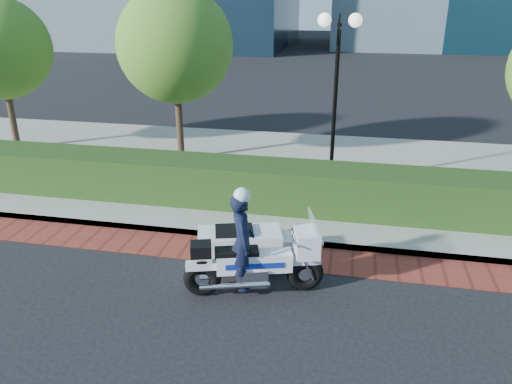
# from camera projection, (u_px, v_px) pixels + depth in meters

# --- Properties ---
(ground) EXTENTS (120.00, 120.00, 0.00)m
(ground) POSITION_uv_depth(u_px,v_px,m) (251.00, 298.00, 8.45)
(ground) COLOR black
(ground) RESTS_ON ground
(brick_strip) EXTENTS (60.00, 1.00, 0.01)m
(brick_strip) POSITION_uv_depth(u_px,v_px,m) (267.00, 255.00, 9.81)
(brick_strip) COLOR maroon
(brick_strip) RESTS_ON ground
(sidewalk) EXTENTS (60.00, 8.00, 0.15)m
(sidewalk) POSITION_uv_depth(u_px,v_px,m) (295.00, 174.00, 13.87)
(sidewalk) COLOR gray
(sidewalk) RESTS_ON ground
(hedge_main) EXTENTS (18.00, 1.20, 1.00)m
(hedge_main) POSITION_uv_depth(u_px,v_px,m) (283.00, 186.00, 11.48)
(hedge_main) COLOR #113313
(hedge_main) RESTS_ON sidewalk
(lamppost) EXTENTS (1.02, 0.70, 4.21)m
(lamppost) POSITION_uv_depth(u_px,v_px,m) (337.00, 75.00, 11.88)
(lamppost) COLOR black
(lamppost) RESTS_ON sidewalk
(tree_b) EXTENTS (3.20, 3.20, 4.89)m
(tree_b) POSITION_uv_depth(u_px,v_px,m) (175.00, 45.00, 13.70)
(tree_b) COLOR #332319
(tree_b) RESTS_ON sidewalk
(police_motorcycle) EXTENTS (2.43, 1.76, 1.95)m
(police_motorcycle) POSITION_uv_depth(u_px,v_px,m) (247.00, 249.00, 8.67)
(police_motorcycle) COLOR black
(police_motorcycle) RESTS_ON ground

